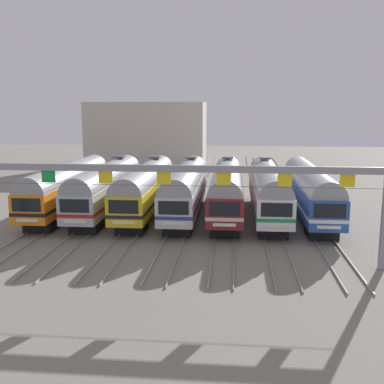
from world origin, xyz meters
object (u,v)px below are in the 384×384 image
at_px(commuter_train_yellow, 146,187).
at_px(commuter_train_white, 268,189).
at_px(commuter_train_orange, 68,185).
at_px(commuter_train_maroon, 227,188).
at_px(catenary_gantry, 164,182).
at_px(commuter_train_stainless, 107,186).
at_px(commuter_train_silver, 186,187).
at_px(commuter_train_blue, 310,189).

distance_m(commuter_train_yellow, commuter_train_white, 11.40).
bearing_deg(commuter_train_orange, commuter_train_maroon, 0.02).
bearing_deg(catenary_gantry, commuter_train_orange, 130.19).
height_order(commuter_train_stainless, commuter_train_silver, same).
height_order(commuter_train_yellow, catenary_gantry, catenary_gantry).
height_order(commuter_train_white, catenary_gantry, catenary_gantry).
height_order(commuter_train_orange, commuter_train_yellow, commuter_train_yellow).
xyz_separation_m(commuter_train_orange, commuter_train_white, (19.00, 0.00, 0.00)).
xyz_separation_m(commuter_train_yellow, commuter_train_blue, (15.20, -0.00, -0.00)).
xyz_separation_m(commuter_train_stainless, commuter_train_yellow, (3.80, 0.00, 0.00)).
distance_m(commuter_train_orange, commuter_train_yellow, 7.60).
relative_size(commuter_train_maroon, catenary_gantry, 0.64).
relative_size(commuter_train_yellow, commuter_train_blue, 1.00).
relative_size(commuter_train_white, commuter_train_blue, 1.00).
distance_m(commuter_train_maroon, commuter_train_blue, 7.60).
distance_m(commuter_train_white, commuter_train_blue, 3.80).
distance_m(commuter_train_orange, commuter_train_silver, 11.40).
bearing_deg(commuter_train_yellow, catenary_gantry, -74.28).
distance_m(commuter_train_maroon, commuter_train_white, 3.80).
bearing_deg(commuter_train_maroon, commuter_train_yellow, 180.00).
xyz_separation_m(commuter_train_stainless, commuter_train_silver, (7.60, 0.00, 0.00)).
bearing_deg(commuter_train_yellow, commuter_train_silver, 0.00).
distance_m(commuter_train_orange, commuter_train_white, 19.00).
bearing_deg(commuter_train_yellow, commuter_train_white, 0.00).
relative_size(commuter_train_maroon, commuter_train_white, 1.00).
distance_m(commuter_train_yellow, commuter_train_silver, 3.80).
distance_m(commuter_train_maroon, catenary_gantry, 14.28).
relative_size(commuter_train_yellow, catenary_gantry, 0.64).
xyz_separation_m(commuter_train_silver, commuter_train_blue, (11.40, -0.00, -0.00)).
xyz_separation_m(commuter_train_stainless, commuter_train_white, (15.20, 0.00, 0.00)).
bearing_deg(commuter_train_blue, commuter_train_stainless, 179.99).
bearing_deg(commuter_train_yellow, commuter_train_maroon, 0.00).
height_order(commuter_train_orange, commuter_train_maroon, commuter_train_maroon).
bearing_deg(commuter_train_orange, catenary_gantry, -49.81).
bearing_deg(commuter_train_white, catenary_gantry, -119.38).
bearing_deg(commuter_train_blue, commuter_train_yellow, 179.98).
relative_size(commuter_train_silver, commuter_train_blue, 1.00).
distance_m(commuter_train_stainless, commuter_train_white, 15.20).
relative_size(commuter_train_stainless, commuter_train_silver, 1.00).
bearing_deg(commuter_train_blue, commuter_train_maroon, 179.97).
height_order(commuter_train_orange, commuter_train_blue, same).
relative_size(commuter_train_orange, commuter_train_blue, 1.00).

